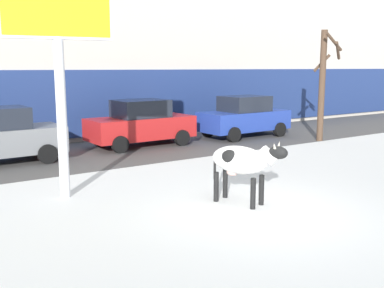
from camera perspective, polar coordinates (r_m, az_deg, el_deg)
The scene contains 8 objects.
ground_plane at distance 10.00m, azimuth 9.99°, elevation -8.60°, with size 120.00×120.00×0.00m, color white.
road_strip at distance 17.09m, azimuth -10.53°, elevation -0.96°, with size 60.00×5.60×0.01m, color #514F4C.
cow_holstein at distance 10.34m, azimuth 6.17°, elevation -2.16°, with size 1.03×1.92×1.54m.
billboard at distance 11.08m, azimuth -16.70°, elevation 15.52°, with size 2.52×0.56×5.56m.
car_red_sedan at distance 18.03m, azimuth -6.47°, elevation 2.59°, with size 4.24×2.07×1.84m.
car_blue_sedan at distance 20.47m, azimuth 6.61°, elevation 3.43°, with size 4.24×2.07×1.84m.
pedestrian_near_billboard at distance 23.84m, azimuth 3.50°, elevation 4.29°, with size 0.36×0.24×1.73m.
bare_tree_left_lot at distance 19.85m, azimuth 16.22°, elevation 7.53°, with size 1.33×1.34×4.63m.
Camera 1 is at (-6.65, -6.79, 3.11)m, focal length 42.28 mm.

